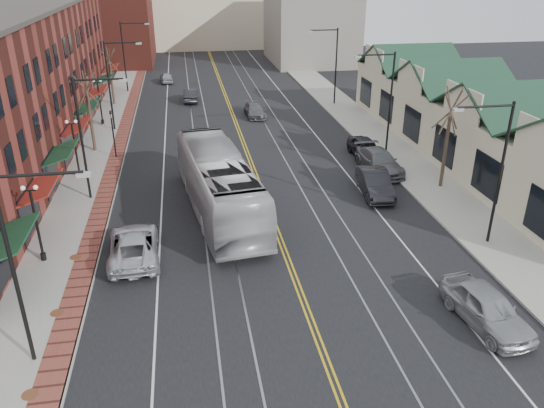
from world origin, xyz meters
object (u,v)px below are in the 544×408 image
object	(u,v)px
parked_suv	(134,245)
parked_car_b	(375,183)
parked_car_c	(379,161)
parked_car_a	(487,308)
parked_car_d	(365,148)
transit_bus	(219,184)

from	to	relation	value
parked_suv	parked_car_b	xyz separation A→B (m)	(15.57, 6.02, 0.06)
parked_car_c	parked_car_a	bearing A→B (deg)	-99.65
parked_suv	parked_car_a	bearing A→B (deg)	148.88
parked_suv	parked_car_b	distance (m)	16.69
parked_car_b	parked_car_c	xyz separation A→B (m)	(1.80, 4.05, -0.02)
parked_car_b	parked_car_d	size ratio (longest dim) A/B	1.09
transit_bus	parked_car_a	distance (m)	17.05
transit_bus	parked_suv	xyz separation A→B (m)	(-4.97, -4.95, -1.18)
parked_car_b	parked_car_c	distance (m)	4.43
transit_bus	parked_car_a	size ratio (longest dim) A/B	2.85
parked_suv	parked_car_d	world-z (taller)	parked_car_d
parked_car_b	parked_car_d	bearing A→B (deg)	81.80
parked_suv	parked_car_a	size ratio (longest dim) A/B	1.13
parked_car_c	transit_bus	bearing A→B (deg)	-161.65
parked_car_a	parked_car_b	world-z (taller)	parked_car_a
parked_suv	parked_car_a	xyz separation A→B (m)	(15.57, -8.36, 0.06)
parked_suv	parked_car_b	bearing A→B (deg)	-161.75
parked_suv	transit_bus	bearing A→B (deg)	-137.97
parked_suv	parked_car_c	world-z (taller)	parked_car_c
parked_suv	parked_car_a	world-z (taller)	parked_car_a
transit_bus	parked_car_c	bearing A→B (deg)	-164.89
parked_car_d	parked_car_b	bearing A→B (deg)	-107.02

